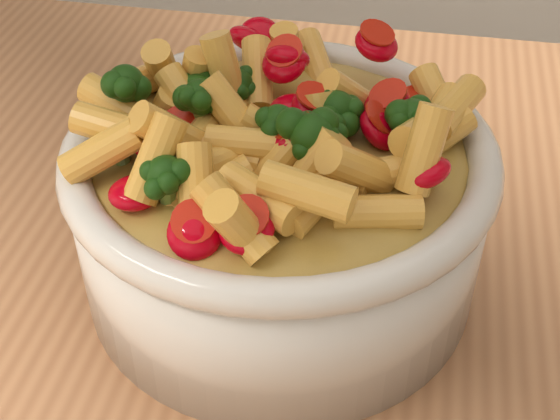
# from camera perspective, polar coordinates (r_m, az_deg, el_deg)

# --- Properties ---
(table) EXTENTS (1.20, 0.80, 0.90)m
(table) POSITION_cam_1_polar(r_m,az_deg,el_deg) (0.56, -11.05, -14.14)
(table) COLOR #AD734A
(table) RESTS_ON ground
(serving_bowl) EXTENTS (0.25, 0.25, 0.11)m
(serving_bowl) POSITION_cam_1_polar(r_m,az_deg,el_deg) (0.46, 0.00, 0.12)
(serving_bowl) COLOR silver
(serving_bowl) RESTS_ON table
(pasta_salad) EXTENTS (0.19, 0.19, 0.04)m
(pasta_salad) POSITION_cam_1_polar(r_m,az_deg,el_deg) (0.42, -0.00, 6.98)
(pasta_salad) COLOR #F9BC4E
(pasta_salad) RESTS_ON serving_bowl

